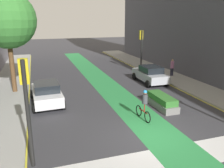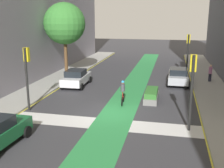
{
  "view_description": "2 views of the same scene",
  "coord_description": "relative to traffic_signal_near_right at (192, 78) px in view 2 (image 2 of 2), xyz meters",
  "views": [
    {
      "loc": [
        -5.2,
        -9.56,
        5.81
      ],
      "look_at": [
        -0.17,
        5.81,
        1.22
      ],
      "focal_mm": 37.62,
      "sensor_mm": 36.0,
      "label": 1
    },
    {
      "loc": [
        3.95,
        -17.25,
        6.47
      ],
      "look_at": [
        -0.6,
        3.4,
        1.16
      ],
      "focal_mm": 43.89,
      "sensor_mm": 36.0,
      "label": 2
    }
  ],
  "objects": [
    {
      "name": "ground_plane",
      "position": [
        -5.13,
        1.75,
        -3.07
      ],
      "size": [
        120.0,
        120.0,
        0.0
      ],
      "primitive_type": "plane",
      "color": "#38383D"
    },
    {
      "name": "bike_lane_paint",
      "position": [
        -4.58,
        1.75,
        -3.06
      ],
      "size": [
        2.4,
        60.0,
        0.01
      ],
      "primitive_type": "cube",
      "color": "#2D8C47",
      "rests_on": "ground_plane"
    },
    {
      "name": "crosswalk_band",
      "position": [
        -5.13,
        -0.25,
        -3.07
      ],
      "size": [
        12.0,
        1.8,
        0.01
      ],
      "primitive_type": "cube",
      "color": "silver",
      "rests_on": "ground_plane"
    },
    {
      "name": "sidewalk_left",
      "position": [
        -12.63,
        1.75,
        -2.99
      ],
      "size": [
        3.0,
        60.0,
        0.15
      ],
      "primitive_type": "cube",
      "color": "#9E9E99",
      "rests_on": "ground_plane"
    },
    {
      "name": "curb_stripe_left",
      "position": [
        -11.13,
        1.75,
        -3.06
      ],
      "size": [
        0.16,
        60.0,
        0.01
      ],
      "primitive_type": "cube",
      "color": "yellow",
      "rests_on": "ground_plane"
    },
    {
      "name": "curb_stripe_right",
      "position": [
        0.87,
        1.75,
        -3.06
      ],
      "size": [
        0.16,
        60.0,
        0.01
      ],
      "primitive_type": "cube",
      "color": "yellow",
      "rests_on": "ground_plane"
    },
    {
      "name": "traffic_signal_near_right",
      "position": [
        0.0,
        0.0,
        0.0
      ],
      "size": [
        0.35,
        0.52,
        4.38
      ],
      "color": "black",
      "rests_on": "ground_plane"
    },
    {
      "name": "traffic_signal_near_left",
      "position": [
        -10.8,
        1.17,
        -0.01
      ],
      "size": [
        0.35,
        0.52,
        4.37
      ],
      "color": "black",
      "rests_on": "ground_plane"
    },
    {
      "name": "traffic_signal_far_right",
      "position": [
        0.48,
        15.21,
        0.08
      ],
      "size": [
        0.35,
        0.52,
        4.5
      ],
      "color": "black",
      "rests_on": "ground_plane"
    },
    {
      "name": "car_silver_right_far",
      "position": [
        -0.49,
        11.01,
        -2.27
      ],
      "size": [
        2.04,
        4.21,
        1.57
      ],
      "color": "#B2B7BF",
      "rests_on": "ground_plane"
    },
    {
      "name": "car_white_left_far",
      "position": [
        -9.84,
        8.23,
        -2.27
      ],
      "size": [
        2.17,
        4.27,
        1.57
      ],
      "color": "silver",
      "rests_on": "ground_plane"
    },
    {
      "name": "cyclist_in_lane",
      "position": [
        -4.6,
        3.73,
        -2.1
      ],
      "size": [
        0.32,
        1.73,
        1.86
      ],
      "color": "black",
      "rests_on": "ground_plane"
    },
    {
      "name": "pedestrian_sidewalk_right_a",
      "position": [
        2.6,
        12.28,
        -2.07
      ],
      "size": [
        0.34,
        0.34,
        1.67
      ],
      "color": "#262638",
      "rests_on": "sidewalk_right"
    },
    {
      "name": "street_tree_near",
      "position": [
        -12.14,
        11.56,
        2.58
      ],
      "size": [
        4.28,
        4.28,
        7.66
      ],
      "color": "brown",
      "rests_on": "sidewalk_left"
    },
    {
      "name": "median_planter",
      "position": [
        -2.58,
        5.18,
        -2.67
      ],
      "size": [
        1.0,
        2.86,
        0.85
      ],
      "color": "slate",
      "rests_on": "ground_plane"
    }
  ]
}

